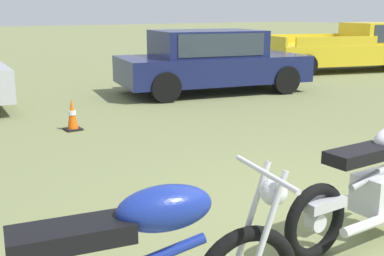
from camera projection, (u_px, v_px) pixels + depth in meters
ground_plane at (369, 232)px, 4.17m from camera, size 120.00×120.00×0.00m
motorcycle_silver at (381, 181)px, 4.02m from camera, size 2.08×0.64×1.02m
car_navy at (210, 58)px, 11.16m from camera, size 4.60×2.76×1.43m
pickup_truck_yellow at (358, 47)px, 15.30m from camera, size 5.67×3.35×1.49m
traffic_cone at (72, 116)px, 7.69m from camera, size 0.25×0.25×0.52m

